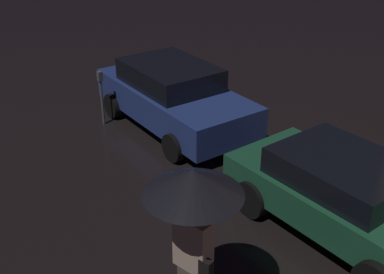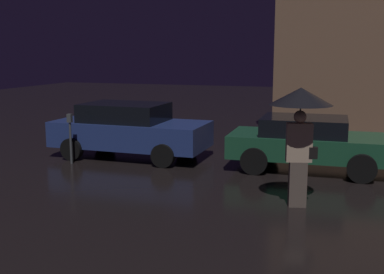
{
  "view_description": "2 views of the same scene",
  "coord_description": "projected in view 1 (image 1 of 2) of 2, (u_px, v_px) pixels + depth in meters",
  "views": [
    {
      "loc": [
        -1.16,
        -4.16,
        4.96
      ],
      "look_at": [
        -7.22,
        0.21,
        1.14
      ],
      "focal_mm": 45.0,
      "sensor_mm": 36.0,
      "label": 1
    },
    {
      "loc": [
        -3.95,
        -10.5,
        2.9
      ],
      "look_at": [
        -7.34,
        -0.24,
        0.98
      ],
      "focal_mm": 45.0,
      "sensor_mm": 36.0,
      "label": 2
    }
  ],
  "objects": [
    {
      "name": "parked_car_blue",
      "position": [
        173.0,
        96.0,
        11.05
      ],
      "size": [
        4.3,
        2.04,
        1.5
      ],
      "rotation": [
        0.0,
        0.0,
        -0.01
      ],
      "color": "navy",
      "rests_on": "ground"
    },
    {
      "name": "parking_meter",
      "position": [
        101.0,
        92.0,
        11.14
      ],
      "size": [
        0.12,
        0.1,
        1.32
      ],
      "color": "#4C5154",
      "rests_on": "ground"
    },
    {
      "name": "parked_car_green",
      "position": [
        346.0,
        195.0,
        7.57
      ],
      "size": [
        3.98,
        2.0,
        1.31
      ],
      "rotation": [
        0.0,
        0.0,
        0.03
      ],
      "color": "#1E5638",
      "rests_on": "ground"
    },
    {
      "name": "pedestrian_with_umbrella",
      "position": [
        193.0,
        204.0,
        5.45
      ],
      "size": [
        1.17,
        1.17,
        2.26
      ],
      "rotation": [
        0.0,
        0.0,
        3.38
      ],
      "color": "#66564C",
      "rests_on": "ground"
    }
  ]
}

